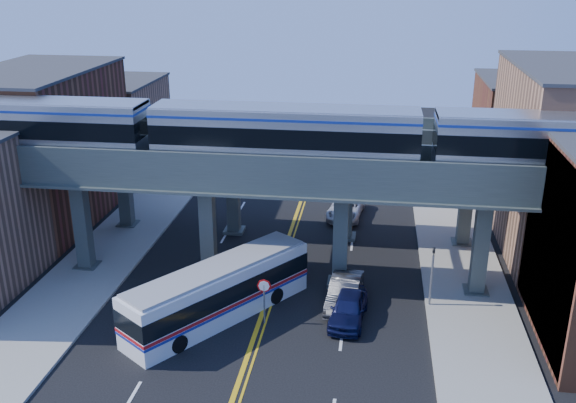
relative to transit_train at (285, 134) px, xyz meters
name	(u,v)px	position (x,y,z in m)	size (l,w,h in m)	color
ground	(248,354)	(-0.70, -8.00, -9.23)	(120.00, 120.00, 0.00)	black
sidewalk_west	(108,254)	(-12.20, 2.00, -9.15)	(5.00, 70.00, 0.16)	gray
sidewalk_east	(463,276)	(10.80, 2.00, -9.15)	(5.00, 70.00, 0.16)	gray
building_west_b	(42,147)	(-19.20, 8.00, -3.73)	(8.00, 14.00, 11.00)	brown
building_west_c	(113,125)	(-19.20, 21.00, -5.23)	(8.00, 10.00, 8.00)	#A27054
building_east_b	(570,161)	(17.80, 8.00, -3.23)	(8.00, 14.00, 12.00)	#A27054
building_east_c	(526,134)	(17.80, 21.00, -4.73)	(8.00, 10.00, 9.00)	brown
mural_panel	(548,250)	(13.85, -4.00, -4.48)	(0.10, 9.50, 9.50)	teal
elevated_viaduct_near	(273,180)	(-0.70, 0.00, -2.76)	(52.00, 3.60, 7.40)	#3D4745
elevated_viaduct_far	(289,147)	(-0.70, 7.00, -2.76)	(52.00, 3.60, 7.40)	#3D4745
transit_train	(285,134)	(0.00, 0.00, 0.00)	(46.31, 2.90, 3.38)	black
stop_sign	(264,294)	(-0.40, -5.00, -7.47)	(0.76, 0.09, 2.63)	slate
traffic_signal	(432,270)	(8.50, -2.00, -6.93)	(0.15, 0.18, 4.10)	slate
transit_bus	(219,292)	(-2.94, -4.66, -7.72)	(8.76, 10.69, 2.93)	white
car_lane_a	(348,308)	(4.04, -4.08, -8.47)	(1.80, 4.47, 1.52)	#0F1238
car_lane_b	(345,292)	(3.74, -2.42, -8.45)	(1.65, 4.73, 1.56)	#2A2A2C
car_lane_c	(346,208)	(3.08, 11.11, -8.51)	(2.38, 5.17, 1.44)	silver
car_lane_d	(360,184)	(3.95, 16.70, -8.48)	(2.11, 5.19, 1.51)	silver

